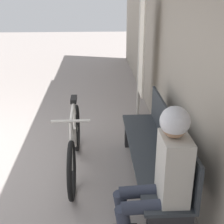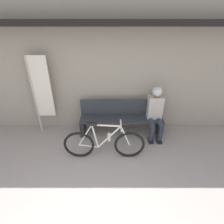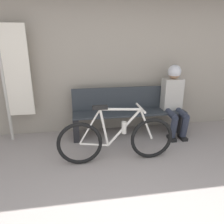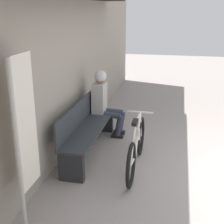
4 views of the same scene
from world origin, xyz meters
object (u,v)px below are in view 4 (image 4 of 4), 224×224
Objects in this scene: park_bench_near at (87,129)px; person_seated at (104,98)px; bicycle at (136,147)px; banner_pole at (24,132)px.

person_seated is (0.78, -0.10, 0.30)m from park_bench_near.
bicycle is 1.94m from banner_pole.
person_seated is (1.17, 0.78, 0.37)m from bicycle.
park_bench_near is 1.21× the size of bicycle.
person_seated reaches higher than park_bench_near.
bicycle is at bearing -113.47° from park_bench_near.
person_seated is at bearing -7.55° from park_bench_near.
bicycle is 0.87× the size of banner_pole.
person_seated reaches higher than bicycle.
banner_pole is at bearing 177.45° from park_bench_near.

